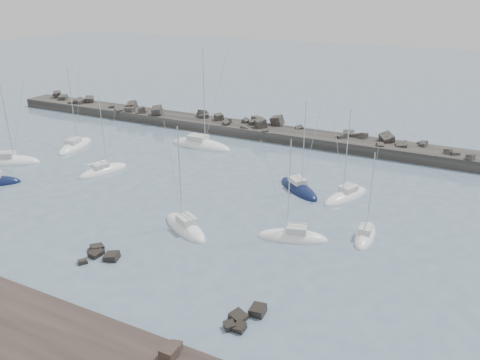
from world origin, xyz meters
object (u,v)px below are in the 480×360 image
at_px(sailboat_4, 201,146).
at_px(sailboat_5, 185,228).
at_px(sailboat_7, 299,189).
at_px(sailboat_3, 103,171).
at_px(sailboat_9, 365,236).
at_px(sailboat_6, 346,197).
at_px(sailboat_0, 10,162).
at_px(sailboat_1, 75,146).
at_px(sailboat_8, 293,238).

relative_size(sailboat_4, sailboat_5, 1.38).
xyz_separation_m(sailboat_5, sailboat_7, (7.92, 16.56, -0.02)).
height_order(sailboat_3, sailboat_9, sailboat_3).
bearing_deg(sailboat_9, sailboat_6, 116.18).
relative_size(sailboat_0, sailboat_1, 1.02).
distance_m(sailboat_1, sailboat_4, 22.01).
relative_size(sailboat_3, sailboat_5, 0.96).
xyz_separation_m(sailboat_4, sailboat_5, (14.12, -27.03, 0.00)).
distance_m(sailboat_4, sailboat_5, 30.49).
bearing_deg(sailboat_1, sailboat_8, -16.32).
bearing_deg(sailboat_7, sailboat_5, -115.55).
bearing_deg(sailboat_7, sailboat_0, -166.93).
bearing_deg(sailboat_0, sailboat_1, 72.16).
bearing_deg(sailboat_7, sailboat_1, 179.66).
bearing_deg(sailboat_8, sailboat_4, 137.91).
bearing_deg(sailboat_3, sailboat_8, -10.87).
height_order(sailboat_0, sailboat_1, sailboat_0).
height_order(sailboat_1, sailboat_9, sailboat_1).
bearing_deg(sailboat_0, sailboat_4, 42.36).
distance_m(sailboat_1, sailboat_9, 53.52).
height_order(sailboat_0, sailboat_3, sailboat_0).
distance_m(sailboat_4, sailboat_8, 35.15).
bearing_deg(sailboat_6, sailboat_9, -63.82).
bearing_deg(sailboat_6, sailboat_1, -179.77).
bearing_deg(sailboat_8, sailboat_3, 169.13).
relative_size(sailboat_1, sailboat_5, 1.11).
bearing_deg(sailboat_7, sailboat_9, -39.04).
xyz_separation_m(sailboat_5, sailboat_9, (19.10, 7.50, -0.02)).
relative_size(sailboat_1, sailboat_6, 1.11).
height_order(sailboat_6, sailboat_7, sailboat_7).
height_order(sailboat_5, sailboat_7, sailboat_7).
height_order(sailboat_6, sailboat_8, sailboat_6).
relative_size(sailboat_5, sailboat_9, 1.24).
relative_size(sailboat_6, sailboat_9, 1.24).
height_order(sailboat_5, sailboat_9, sailboat_5).
bearing_deg(sailboat_7, sailboat_6, 3.88).
bearing_deg(sailboat_6, sailboat_3, -168.50).
bearing_deg(sailboat_1, sailboat_9, -10.02).
distance_m(sailboat_1, sailboat_8, 47.49).
distance_m(sailboat_3, sailboat_9, 40.18).
distance_m(sailboat_1, sailboat_7, 41.53).
relative_size(sailboat_0, sailboat_4, 0.81).
relative_size(sailboat_7, sailboat_9, 1.27).
height_order(sailboat_1, sailboat_6, sailboat_1).
bearing_deg(sailboat_6, sailboat_7, -176.12).
distance_m(sailboat_7, sailboat_8, 13.71).
distance_m(sailboat_0, sailboat_6, 52.61).
bearing_deg(sailboat_5, sailboat_3, 155.01).
height_order(sailboat_4, sailboat_5, sailboat_4).
relative_size(sailboat_6, sailboat_7, 0.97).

